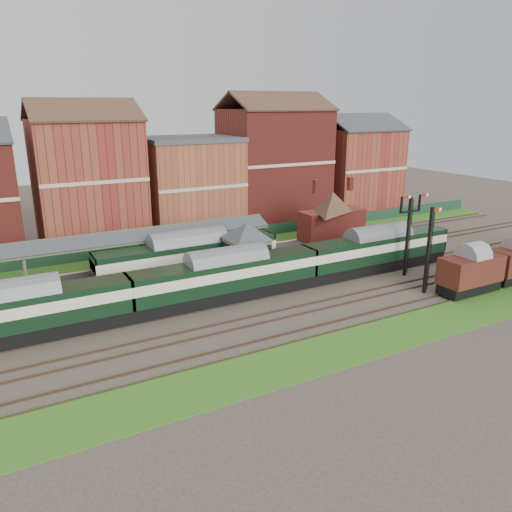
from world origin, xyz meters
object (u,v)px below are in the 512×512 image
platform_railcar (189,257)px  semaphore_bracket (408,231)px  goods_van_a (471,271)px  dmu_train (227,276)px  signal_box (247,251)px

platform_railcar → semaphore_bracket: bearing=-24.5°
platform_railcar → goods_van_a: bearing=-36.2°
semaphore_bracket → goods_van_a: (1.47, -6.50, -2.53)m
dmu_train → platform_railcar: 6.58m
signal_box → semaphore_bracket: (15.04, -5.75, 1.44)m
dmu_train → platform_railcar: (-1.02, 6.50, 0.11)m
goods_van_a → semaphore_bracket: bearing=102.7°
dmu_train → signal_box: bearing=41.5°
platform_railcar → dmu_train: bearing=-81.1°
signal_box → platform_railcar: 5.75m
platform_railcar → goods_van_a: 26.26m
semaphore_bracket → goods_van_a: bearing=-77.3°
signal_box → platform_railcar: bearing=145.3°
dmu_train → platform_railcar: size_ratio=2.86×
semaphore_bracket → dmu_train: 19.01m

